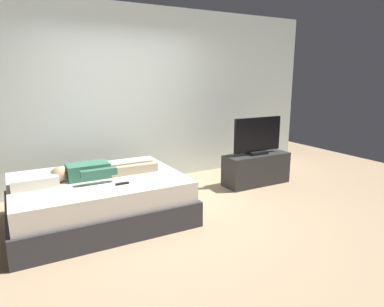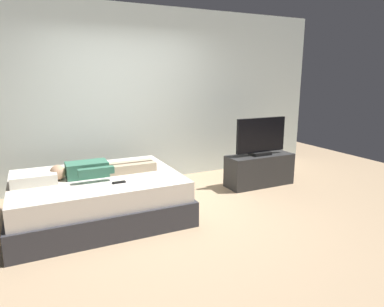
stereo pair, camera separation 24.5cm
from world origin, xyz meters
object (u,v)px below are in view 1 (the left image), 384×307
Objects in this scene: pillow at (34,181)px; remote at (122,183)px; tv_stand at (256,169)px; bed at (99,199)px; person at (99,170)px; tv at (257,137)px.

remote is (0.87, -0.40, -0.05)m from pillow.
remote is 0.14× the size of tv_stand.
person is (0.03, 0.01, 0.36)m from bed.
person is 2.57m from tv.
pillow is at bearing -179.28° from person.
bed is 0.52m from remote.
bed is at bearing 114.45° from remote.
bed is at bearing -175.81° from tv_stand.
remote is at bearing -69.53° from person.
tv is (2.40, 0.59, 0.24)m from remote.
tv_stand is at bearing 13.68° from remote.
pillow reaches higher than remote.
tv_stand is at bearing 4.04° from person.
pillow is 3.28m from tv.
remote is at bearing -24.56° from pillow.
remote is at bearing -166.32° from tv_stand.
tv_stand is at bearing 0.00° from tv.
tv is at bearing 4.19° from bed.
remote reaches higher than bed.
person is 2.59m from tv_stand.
bed is 2.59m from tv_stand.
pillow is 0.44× the size of tv_stand.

